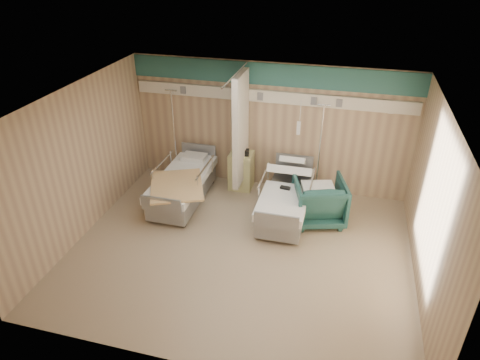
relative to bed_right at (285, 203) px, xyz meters
The scene contains 13 objects.
ground 1.47m from the bed_right, 114.78° to the right, with size 6.00×5.00×0.00m, color gray.
room_walls 1.97m from the bed_right, 121.10° to the right, with size 6.04×5.04×2.82m.
bed_right is the anchor object (origin of this frame).
bed_left 2.20m from the bed_right, behind, with size 1.00×2.16×0.63m, color white, non-canonical shape.
bedside_cabinet 1.46m from the bed_right, 141.95° to the left, with size 0.50×0.48×0.85m, color #CAC67E.
visitor_armchair 0.66m from the bed_right, ahead, with size 0.96×0.99×0.90m, color #1D4945.
waffle_blanket 0.88m from the bed_right, ahead, with size 0.60×0.54×0.07m, color silver.
iv_stand_right 1.10m from the bed_right, 61.73° to the left, with size 0.37×0.37×2.09m.
iv_stand_left 2.82m from the bed_right, 162.10° to the left, with size 0.39×0.39×2.17m.
call_remote 0.34m from the bed_right, 167.79° to the left, with size 0.20×0.09×0.04m, color black.
tan_blanket 2.20m from the bed_right, 167.75° to the right, with size 1.00×1.26×0.04m, color tan.
toiletry_bag 1.49m from the bed_right, 142.49° to the left, with size 0.24×0.15×0.13m, color black.
white_cup 1.68m from the bed_right, 141.68° to the left, with size 0.09×0.09×0.13m, color white.
Camera 1 is at (1.55, -5.95, 4.92)m, focal length 32.00 mm.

